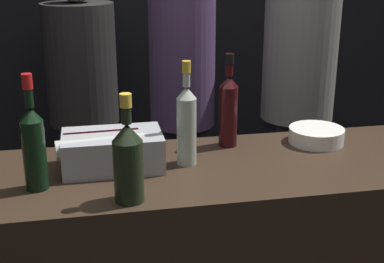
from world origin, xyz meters
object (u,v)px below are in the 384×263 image
at_px(person_in_hoodie, 83,95).
at_px(champagne_bottle, 128,160).
at_px(bowl_white, 316,135).
at_px(person_blond_tee, 298,88).
at_px(ice_bin_with_bottles, 110,149).
at_px(rose_wine_bottle, 187,122).
at_px(red_wine_bottle_burgundy, 33,144).
at_px(red_wine_bottle_black_foil, 228,108).
at_px(person_grey_polo, 182,92).

bearing_deg(person_in_hoodie, champagne_bottle, 33.22).
relative_size(bowl_white, champagne_bottle, 0.64).
bearing_deg(person_blond_tee, champagne_bottle, 107.98).
xyz_separation_m(ice_bin_with_bottles, bowl_white, (0.79, 0.10, -0.04)).
bearing_deg(rose_wine_bottle, red_wine_bottle_burgundy, -167.48).
xyz_separation_m(person_in_hoodie, person_blond_tee, (1.16, -0.37, 0.08)).
relative_size(rose_wine_bottle, person_in_hoodie, 0.22).
bearing_deg(red_wine_bottle_black_foil, bowl_white, -6.25).
bearing_deg(person_grey_polo, red_wine_bottle_black_foil, 83.31).
height_order(red_wine_bottle_burgundy, person_in_hoodie, person_in_hoodie).
bearing_deg(bowl_white, red_wine_bottle_black_foil, 173.75).
xyz_separation_m(bowl_white, champagne_bottle, (-0.75, -0.36, 0.10)).
bearing_deg(ice_bin_with_bottles, person_blond_tee, 42.03).
distance_m(red_wine_bottle_black_foil, red_wine_bottle_burgundy, 0.73).
distance_m(ice_bin_with_bottles, bowl_white, 0.80).
height_order(ice_bin_with_bottles, person_blond_tee, person_blond_tee).
height_order(ice_bin_with_bottles, person_in_hoodie, person_in_hoodie).
xyz_separation_m(bowl_white, red_wine_bottle_black_foil, (-0.34, 0.04, 0.12)).
xyz_separation_m(red_wine_bottle_burgundy, person_blond_tee, (1.30, 1.08, -0.16)).
height_order(red_wine_bottle_burgundy, person_blond_tee, person_blond_tee).
bearing_deg(ice_bin_with_bottles, person_grey_polo, 66.84).
relative_size(rose_wine_bottle, person_blond_tee, 0.21).
bearing_deg(person_grey_polo, champagne_bottle, 64.83).
bearing_deg(red_wine_bottle_burgundy, champagne_bottle, -27.06).
bearing_deg(red_wine_bottle_burgundy, person_grey_polo, 59.42).
distance_m(ice_bin_with_bottles, person_grey_polo, 1.09).
xyz_separation_m(champagne_bottle, person_in_hoodie, (-0.14, 1.60, -0.22)).
distance_m(rose_wine_bottle, champagne_bottle, 0.34).
relative_size(red_wine_bottle_burgundy, person_in_hoodie, 0.23).
bearing_deg(person_blond_tee, person_grey_polo, 54.24).
distance_m(bowl_white, champagne_bottle, 0.84).
bearing_deg(rose_wine_bottle, champagne_bottle, -131.23).
xyz_separation_m(bowl_white, rose_wine_bottle, (-0.53, -0.11, 0.12)).
bearing_deg(bowl_white, person_blond_tee, 72.60).
height_order(bowl_white, rose_wine_bottle, rose_wine_bottle).
relative_size(red_wine_bottle_burgundy, person_grey_polo, 0.21).
bearing_deg(person_grey_polo, ice_bin_with_bottles, 58.65).
xyz_separation_m(champagne_bottle, person_grey_polo, (0.39, 1.26, -0.15)).
distance_m(champagne_bottle, red_wine_bottle_black_foil, 0.57).
bearing_deg(person_in_hoodie, bowl_white, 64.11).
xyz_separation_m(rose_wine_bottle, person_blond_tee, (0.80, 0.97, -0.16)).
bearing_deg(person_grey_polo, rose_wine_bottle, 72.56).
height_order(rose_wine_bottle, champagne_bottle, rose_wine_bottle).
height_order(champagne_bottle, red_wine_bottle_black_foil, red_wine_bottle_black_foil).
relative_size(bowl_white, red_wine_bottle_black_foil, 0.60).
distance_m(bowl_white, red_wine_bottle_burgundy, 1.06).
height_order(red_wine_bottle_black_foil, red_wine_bottle_burgundy, red_wine_bottle_burgundy).
bearing_deg(champagne_bottle, bowl_white, 25.76).
distance_m(red_wine_bottle_black_foil, person_in_hoodie, 1.34).
distance_m(red_wine_bottle_black_foil, person_blond_tee, 1.04).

